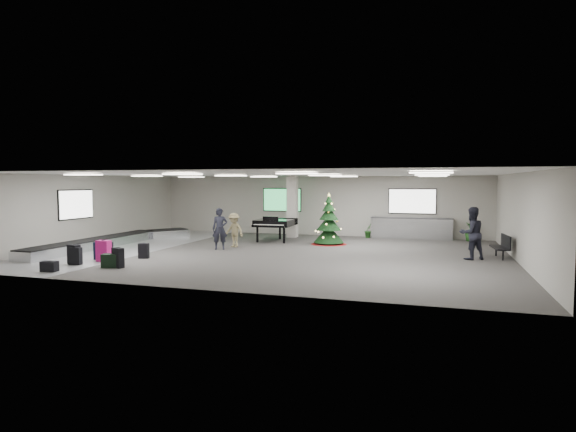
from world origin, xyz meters
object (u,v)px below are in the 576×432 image
(bench, at_px, (502,245))
(grand_piano, at_px, (275,223))
(baggage_carousel, at_px, (112,241))
(traveler_a, at_px, (220,229))
(potted_plant_right, at_px, (470,232))
(service_counter, at_px, (411,228))
(pink_suitcase, at_px, (104,251))
(christmas_tree, at_px, (329,227))
(traveler_bench, at_px, (472,233))
(traveler_b, at_px, (234,230))
(potted_plant_left, at_px, (368,230))

(bench, bearing_deg, grand_piano, 159.98)
(baggage_carousel, bearing_deg, traveler_a, 3.49)
(baggage_carousel, relative_size, potted_plant_right, 10.53)
(grand_piano, xyz_separation_m, bench, (9.92, -2.52, -0.39))
(baggage_carousel, relative_size, service_counter, 2.40)
(service_counter, bearing_deg, pink_suitcase, -134.21)
(christmas_tree, relative_size, traveler_a, 1.35)
(bench, distance_m, traveler_bench, 1.43)
(bench, xyz_separation_m, traveler_b, (-10.95, -0.09, 0.25))
(traveler_bench, bearing_deg, traveler_a, -28.40)
(potted_plant_left, bearing_deg, christmas_tree, -114.08)
(baggage_carousel, bearing_deg, potted_plant_left, 31.46)
(grand_piano, bearing_deg, traveler_a, -112.14)
(grand_piano, bearing_deg, service_counter, 23.53)
(pink_suitcase, xyz_separation_m, christmas_tree, (6.72, 7.23, 0.43))
(christmas_tree, relative_size, potted_plant_left, 3.07)
(service_counter, bearing_deg, potted_plant_left, -174.88)
(traveler_a, bearing_deg, service_counter, 16.20)
(potted_plant_left, distance_m, potted_plant_right, 4.95)
(service_counter, bearing_deg, baggage_carousel, -152.33)
(grand_piano, distance_m, bench, 10.24)
(baggage_carousel, distance_m, traveler_b, 5.64)
(potted_plant_right, bearing_deg, potted_plant_left, -179.51)
(service_counter, height_order, traveler_bench, traveler_bench)
(potted_plant_left, xyz_separation_m, potted_plant_right, (4.95, 0.04, 0.07))
(pink_suitcase, height_order, potted_plant_left, pink_suitcase)
(grand_piano, bearing_deg, traveler_bench, -21.56)
(bench, xyz_separation_m, potted_plant_left, (-5.75, 5.27, -0.11))
(traveler_b, xyz_separation_m, potted_plant_left, (5.20, 5.36, -0.36))
(traveler_a, distance_m, traveler_bench, 10.08)
(pink_suitcase, bearing_deg, traveler_b, 60.30)
(christmas_tree, bearing_deg, bench, -16.50)
(traveler_bench, bearing_deg, grand_piano, -50.00)
(potted_plant_left, bearing_deg, traveler_bench, -52.38)
(traveler_a, height_order, potted_plant_right, traveler_a)
(baggage_carousel, height_order, traveler_a, traveler_a)
(baggage_carousel, height_order, potted_plant_left, potted_plant_left)
(baggage_carousel, xyz_separation_m, potted_plant_right, (15.64, 6.58, 0.25))
(bench, relative_size, traveler_bench, 0.74)
(service_counter, height_order, bench, service_counter)
(potted_plant_left, bearing_deg, traveler_b, -134.16)
(pink_suitcase, xyz_separation_m, traveler_bench, (12.73, 4.42, 0.59))
(traveler_b, distance_m, potted_plant_left, 7.48)
(baggage_carousel, bearing_deg, pink_suitcase, -56.31)
(traveler_bench, bearing_deg, service_counter, -98.22)
(christmas_tree, xyz_separation_m, traveler_a, (-4.08, -3.07, 0.07))
(baggage_carousel, height_order, traveler_bench, traveler_bench)
(traveler_a, bearing_deg, christmas_tree, 13.16)
(baggage_carousel, height_order, potted_plant_right, potted_plant_right)
(pink_suitcase, bearing_deg, grand_piano, 63.11)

